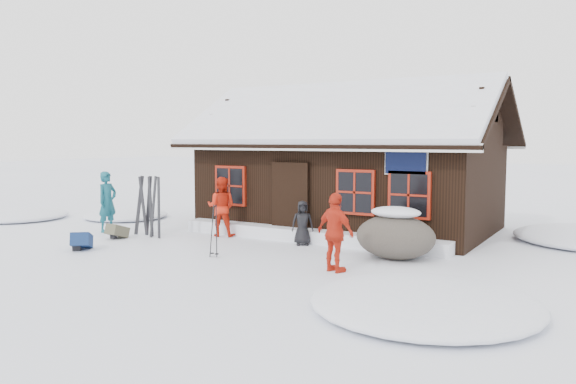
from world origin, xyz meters
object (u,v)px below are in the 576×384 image
object	(u,v)px
skier_orange_left	(221,207)
skier_orange_right	(335,233)
skier_crouched	(302,223)
backpack_blue	(82,244)
ski_pair_left	(144,206)
ski_poles	(214,232)
backpack_olive	(117,233)
skier_teal	(107,202)
boulder	(395,235)

from	to	relation	value
skier_orange_left	skier_orange_right	size ratio (longest dim) A/B	1.02
skier_crouched	backpack_blue	xyz separation A→B (m)	(-4.25, -3.33, -0.41)
ski_pair_left	ski_poles	distance (m)	3.91
skier_crouched	backpack_blue	distance (m)	5.42
skier_orange_right	ski_pair_left	world-z (taller)	ski_pair_left
skier_orange_right	backpack_olive	xyz separation A→B (m)	(-6.77, 0.44, -0.66)
ski_pair_left	skier_teal	bearing A→B (deg)	168.93
skier_teal	ski_poles	distance (m)	5.03
skier_orange_right	skier_crouched	bearing A→B (deg)	-29.32
boulder	skier_orange_right	bearing A→B (deg)	-108.04
boulder	ski_poles	world-z (taller)	ski_poles
skier_crouched	ski_poles	size ratio (longest dim) A/B	0.91
skier_teal	skier_orange_right	world-z (taller)	skier_teal
skier_teal	skier_orange_right	xyz separation A→B (m)	(7.87, -1.09, -0.08)
backpack_blue	backpack_olive	size ratio (longest dim) A/B	1.11
skier_orange_right	backpack_blue	size ratio (longest dim) A/B	2.80
skier_crouched	ski_poles	bearing A→B (deg)	-147.12
skier_orange_right	backpack_olive	bearing A→B (deg)	14.59
skier_orange_left	ski_poles	world-z (taller)	skier_orange_left
skier_orange_left	boulder	distance (m)	5.20
skier_teal	skier_orange_left	distance (m)	3.46
boulder	backpack_olive	distance (m)	7.50
skier_teal	backpack_blue	world-z (taller)	skier_teal
boulder	ski_pair_left	size ratio (longest dim) A/B	1.05
skier_teal	backpack_blue	bearing A→B (deg)	-146.09
skier_teal	skier_orange_right	bearing A→B (deg)	-99.88
ski_poles	backpack_blue	world-z (taller)	ski_poles
skier_teal	backpack_blue	xyz separation A→B (m)	(1.60, -2.21, -0.72)
skier_crouched	backpack_olive	bearing A→B (deg)	166.18
skier_orange_left	backpack_blue	bearing A→B (deg)	41.88
boulder	skier_orange_left	bearing A→B (deg)	175.78
backpack_blue	backpack_olive	world-z (taller)	backpack_blue
skier_orange_left	backpack_olive	bearing A→B (deg)	17.74
skier_orange_left	ski_poles	xyz separation A→B (m)	(1.59, -2.32, -0.24)
backpack_blue	ski_pair_left	bearing A→B (deg)	58.84
skier_teal	skier_orange_left	bearing A→B (deg)	-73.24
skier_orange_left	skier_orange_right	distance (m)	5.09
skier_orange_right	ski_pair_left	xyz separation A→B (m)	(-6.63, 1.30, 0.00)
backpack_olive	skier_crouched	bearing A→B (deg)	20.48
skier_teal	skier_orange_right	distance (m)	7.94
backpack_blue	boulder	bearing A→B (deg)	-16.53
skier_orange_left	ski_pair_left	xyz separation A→B (m)	(-2.04, -0.90, -0.02)
skier_teal	boulder	size ratio (longest dim) A/B	0.98
boulder	ski_poles	size ratio (longest dim) A/B	1.45
skier_crouched	ski_pair_left	size ratio (longest dim) A/B	0.66
skier_teal	ski_pair_left	xyz separation A→B (m)	(1.23, 0.21, -0.07)
boulder	backpack_blue	size ratio (longest dim) A/B	3.14
skier_teal	backpack_blue	size ratio (longest dim) A/B	3.06
skier_orange_left	ski_pair_left	distance (m)	2.23
skier_teal	backpack_olive	distance (m)	1.48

